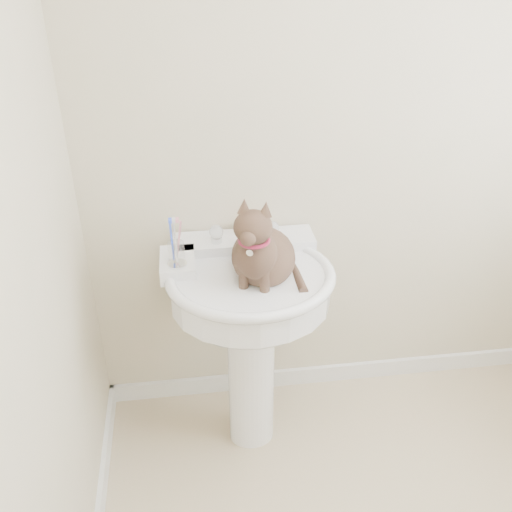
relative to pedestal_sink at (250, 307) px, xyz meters
name	(u,v)px	position (x,y,z in m)	size (l,w,h in m)	color
wall_back	(363,133)	(0.48, 0.29, 0.56)	(2.20, 0.00, 2.50)	beige
baseboard_back	(340,372)	(0.48, 0.28, -0.65)	(2.20, 0.02, 0.09)	white
pedestal_sink	(250,307)	(0.00, 0.00, 0.00)	(0.64, 0.63, 0.88)	white
faucet	(245,233)	(0.00, 0.16, 0.23)	(0.28, 0.12, 0.14)	silver
soap_bar	(248,228)	(0.02, 0.25, 0.20)	(0.09, 0.06, 0.03)	orange
toothbrush_cup	(176,253)	(-0.26, 0.03, 0.24)	(0.07, 0.07, 0.18)	silver
cat	(263,253)	(0.04, -0.02, 0.25)	(0.25, 0.32, 0.47)	brown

